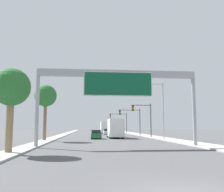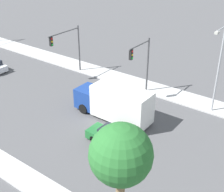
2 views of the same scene
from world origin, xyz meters
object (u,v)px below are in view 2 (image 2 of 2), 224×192
street_lamp_right (218,64)px  truck_box_primary (115,103)px  traffic_light_mid_block (69,44)px  palm_tree_background (121,157)px  traffic_light_near_intersection (142,60)px  car_mid_left (112,137)px

street_lamp_right → truck_box_primary: bearing=132.9°
truck_box_primary → traffic_light_mid_block: (5.11, 10.55, 2.40)m
truck_box_primary → palm_tree_background: size_ratio=0.98×
traffic_light_near_intersection → traffic_light_mid_block: traffic_light_near_intersection is taller
car_mid_left → traffic_light_mid_block: (8.61, 12.76, 3.41)m
car_mid_left → palm_tree_background: palm_tree_background is taller
traffic_light_mid_block → car_mid_left: bearing=-124.0°
traffic_light_near_intersection → street_lamp_right: size_ratio=0.71×
traffic_light_near_intersection → street_lamp_right: 7.73m
palm_tree_background → street_lamp_right: 17.68m
traffic_light_mid_block → palm_tree_background: bearing=-130.5°
traffic_light_mid_block → palm_tree_background: size_ratio=0.74×
car_mid_left → traffic_light_mid_block: bearing=56.0°
palm_tree_background → street_lamp_right: street_lamp_right is taller
traffic_light_near_intersection → car_mid_left: bearing=-163.1°
car_mid_left → traffic_light_near_intersection: 10.13m
street_lamp_right → car_mid_left: bearing=154.3°
street_lamp_right → traffic_light_mid_block: bearing=94.7°
car_mid_left → truck_box_primary: bearing=32.4°
traffic_light_near_intersection → palm_tree_background: (-16.64, -8.92, 2.20)m
palm_tree_background → traffic_light_near_intersection: bearing=28.2°
palm_tree_background → truck_box_primary: bearing=37.2°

